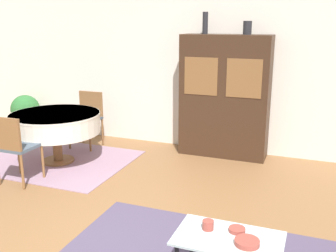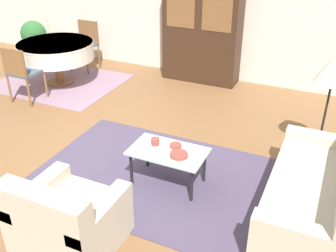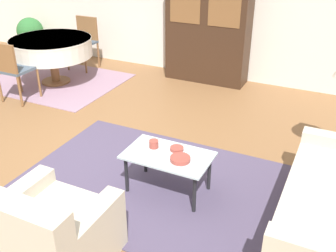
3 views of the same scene
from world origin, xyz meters
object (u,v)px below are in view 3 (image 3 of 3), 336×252
Objects in this scene: coffee_table at (168,159)px; dining_chair_far at (84,39)px; armchair at (48,234)px; potted_plant at (31,33)px; cup at (154,144)px; dining_table at (51,47)px; bowl at (180,159)px; bowl_small at (177,149)px; display_cabinet at (208,25)px; dining_chair_near at (12,67)px.

coffee_table is 0.93× the size of dining_chair_far.
potted_plant is at bearing 134.08° from armchair.
potted_plant is at bearing 146.04° from cup.
dining_table reaches higher than coffee_table.
cup is (0.24, 1.34, 0.17)m from armchair.
bowl_small is at bearing 124.07° from bowl.
coffee_table is 4.40× the size of bowl.
display_cabinet is at bearing 105.33° from bowl_small.
display_cabinet is 13.96× the size of bowl_small.
display_cabinet is 9.77× the size of bowl.
dining_chair_near reaches higher than potted_plant.
cup is 0.13× the size of potted_plant.
cup is (2.88, -2.75, -0.07)m from dining_chair_far.
cup is (2.88, -0.98, -0.07)m from dining_chair_near.
dining_chair_far is 1.23× the size of potted_plant.
dining_table is 3.44m from cup.
display_cabinet reaches higher than dining_chair_far.
coffee_table is (0.43, 1.27, 0.08)m from armchair.
potted_plant is at bearing -8.29° from dining_chair_far.
armchair is at bearing -108.70° from bowl_small.
display_cabinet is at bearing -170.47° from dining_chair_far.
dining_chair_far is at bearing 137.59° from coffee_table.
dining_chair_near reaches higher than bowl_small.
potted_plant is at bearing -177.58° from display_cabinet.
potted_plant is (-4.17, 4.30, 0.14)m from armchair.
display_cabinet is 20.09× the size of cup.
cup reaches higher than bowl.
dining_chair_near reaches higher than cup.
bowl_small is at bearing -16.64° from dining_chair_near.
cup reaches higher than coffee_table.
bowl_small is (3.12, -1.81, -0.17)m from dining_table.
dining_table is (-2.27, -1.26, -0.34)m from display_cabinet.
dining_chair_far is (-2.65, 4.08, 0.25)m from armchair.
potted_plant is at bearing 146.60° from coffee_table.
bowl_small is at bearing 71.30° from armchair.
bowl is (0.15, -0.05, 0.07)m from coffee_table.
potted_plant is (-4.59, 3.03, 0.06)m from coffee_table.
dining_chair_near reaches higher than bowl.
bowl is 5.66m from potted_plant.
display_cabinet reaches higher than dining_chair_near.
dining_chair_near is (0.00, -0.88, -0.07)m from dining_table.
bowl is (3.23, -1.10, -0.09)m from dining_chair_near.
display_cabinet is (-0.37, 4.46, 0.65)m from armchair.
dining_table is 1.78× the size of potted_plant.
armchair is 1.02× the size of coffee_table.
dining_chair_far is 1.54m from potted_plant.
dining_chair_near is 1.00× the size of dining_chair_far.
dining_chair_near is 3.25m from bowl_small.
armchair is 4.87m from dining_chair_far.
display_cabinet is at bearing 43.33° from dining_chair_near.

